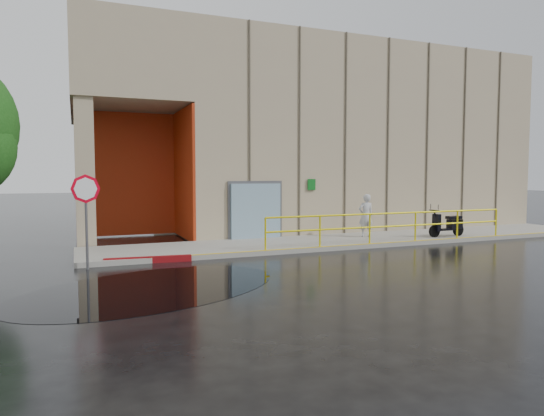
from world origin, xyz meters
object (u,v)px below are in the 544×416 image
(scooter, at_px, (447,218))
(red_curb, at_px, (148,260))
(stop_sign, at_px, (86,200))
(person, at_px, (366,216))

(scooter, height_order, red_curb, scooter)
(stop_sign, bearing_deg, person, 18.33)
(scooter, relative_size, stop_sign, 0.64)
(scooter, xyz_separation_m, red_curb, (-11.09, -0.50, -0.77))
(scooter, distance_m, red_curb, 11.13)
(stop_sign, relative_size, red_curb, 1.04)
(person, distance_m, scooter, 3.08)
(person, xyz_separation_m, stop_sign, (-9.81, -1.94, 0.87))
(stop_sign, distance_m, red_curb, 2.39)
(scooter, bearing_deg, person, 158.86)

